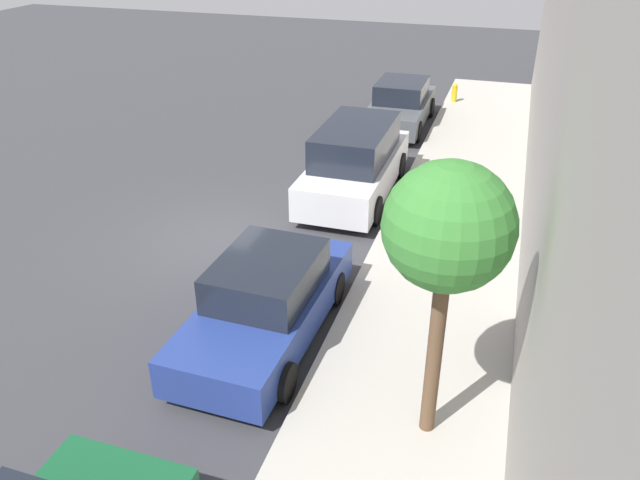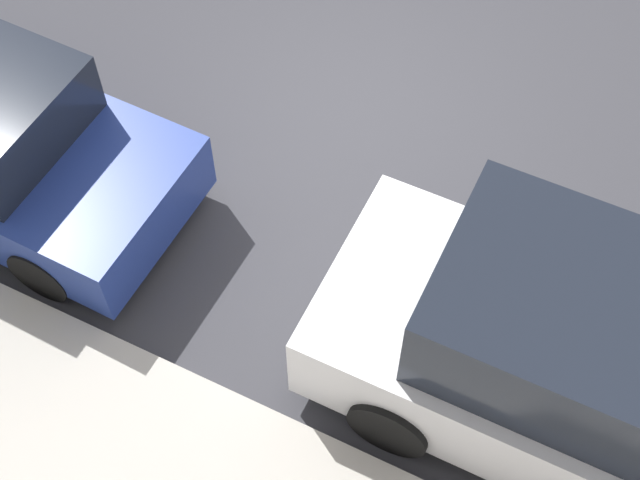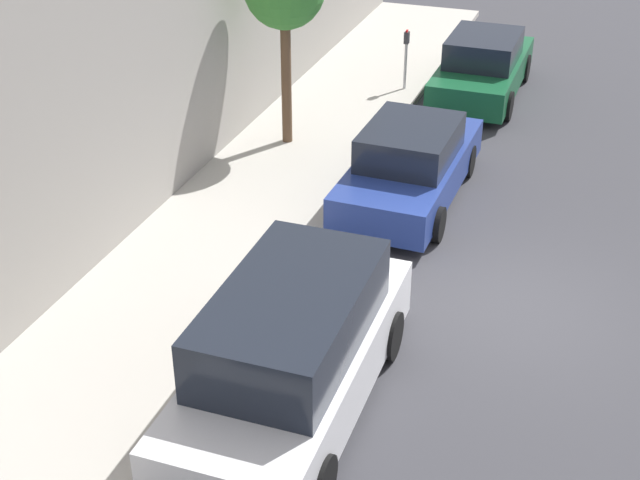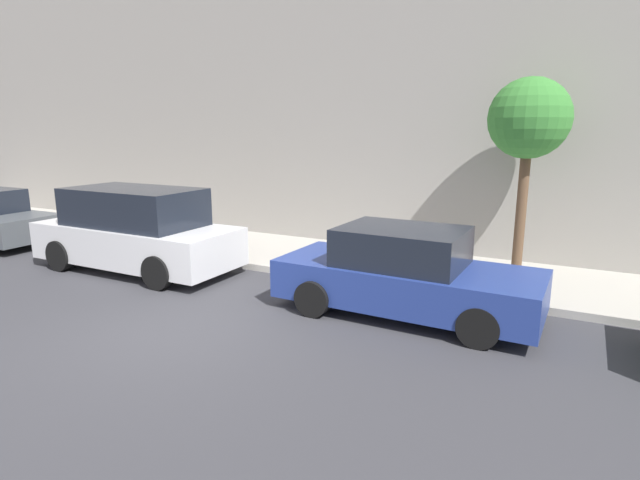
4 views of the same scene
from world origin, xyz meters
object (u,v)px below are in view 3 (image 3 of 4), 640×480
at_px(parked_sedan_second, 410,165).
at_px(parked_minivan_third, 293,352).
at_px(parking_meter_near, 406,53).
at_px(parked_sedan_nearest, 483,67).

bearing_deg(parked_sedan_second, parked_minivan_third, 90.72).
bearing_deg(parking_meter_near, parked_sedan_nearest, -163.12).
xyz_separation_m(parked_sedan_nearest, parking_meter_near, (1.79, 0.54, 0.33)).
bearing_deg(parked_minivan_third, parking_meter_near, -82.31).
relative_size(parked_sedan_nearest, parked_minivan_third, 0.92).
height_order(parked_sedan_nearest, parked_sedan_second, same).
xyz_separation_m(parked_minivan_third, parking_meter_near, (1.60, -11.84, 0.13)).
distance_m(parked_sedan_second, parking_meter_near, 5.67).
height_order(parked_sedan_nearest, parked_minivan_third, parked_minivan_third).
bearing_deg(parking_meter_near, parked_minivan_third, 97.69).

